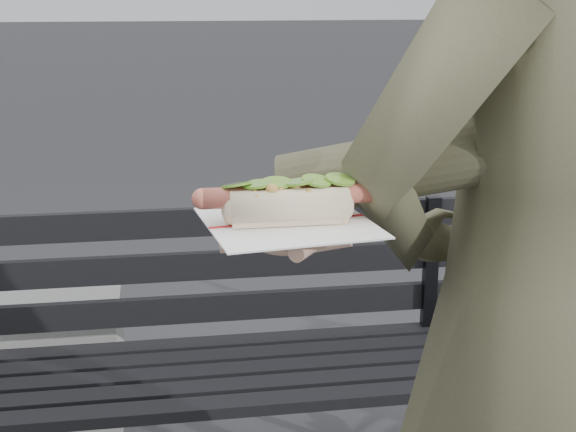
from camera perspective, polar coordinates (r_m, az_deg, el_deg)
name	(u,v)px	position (r m, az deg, el deg)	size (l,w,h in m)	color
park_bench	(201,344)	(2.23, -6.21, -9.03)	(1.50, 0.44, 0.88)	black
person	(533,342)	(1.26, 17.01, -8.59)	(0.69, 0.45, 1.90)	#43412C
held_hotdog	(423,170)	(1.05, 9.60, 3.26)	(0.62, 0.32, 0.20)	#43412C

